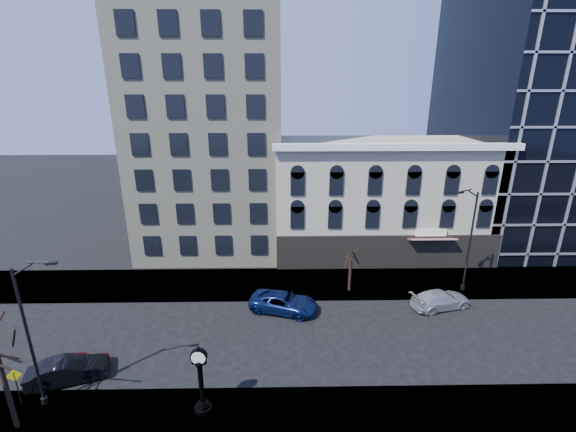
{
  "coord_description": "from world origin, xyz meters",
  "views": [
    {
      "loc": [
        1.52,
        -23.7,
        17.35
      ],
      "look_at": [
        2.0,
        4.0,
        8.0
      ],
      "focal_mm": 24.0,
      "sensor_mm": 36.0,
      "label": 1
    }
  ],
  "objects_px": {
    "street_clock": "(201,382)",
    "car_near_b": "(67,371)",
    "street_lamp_near": "(33,298)",
    "warning_sign": "(15,381)",
    "car_near_a": "(76,364)"
  },
  "relations": [
    {
      "from": "street_clock",
      "to": "street_lamp_near",
      "type": "distance_m",
      "value": 9.87
    },
    {
      "from": "street_lamp_near",
      "to": "car_near_a",
      "type": "bearing_deg",
      "value": 83.8
    },
    {
      "from": "street_lamp_near",
      "to": "car_near_b",
      "type": "bearing_deg",
      "value": 90.7
    },
    {
      "from": "street_clock",
      "to": "car_near_a",
      "type": "distance_m",
      "value": 9.34
    },
    {
      "from": "street_lamp_near",
      "to": "car_near_a",
      "type": "distance_m",
      "value": 6.77
    },
    {
      "from": "street_lamp_near",
      "to": "warning_sign",
      "type": "distance_m",
      "value": 5.58
    },
    {
      "from": "street_clock",
      "to": "warning_sign",
      "type": "bearing_deg",
      "value": 177.66
    },
    {
      "from": "car_near_b",
      "to": "street_clock",
      "type": "bearing_deg",
      "value": -125.47
    },
    {
      "from": "street_clock",
      "to": "street_lamp_near",
      "type": "height_order",
      "value": "street_lamp_near"
    },
    {
      "from": "street_clock",
      "to": "car_near_b",
      "type": "relative_size",
      "value": 0.93
    },
    {
      "from": "warning_sign",
      "to": "car_near_a",
      "type": "bearing_deg",
      "value": 31.79
    },
    {
      "from": "warning_sign",
      "to": "car_near_b",
      "type": "height_order",
      "value": "warning_sign"
    },
    {
      "from": "street_lamp_near",
      "to": "car_near_b",
      "type": "distance_m",
      "value": 6.46
    },
    {
      "from": "warning_sign",
      "to": "car_near_b",
      "type": "bearing_deg",
      "value": 26.13
    },
    {
      "from": "street_clock",
      "to": "car_near_b",
      "type": "distance_m",
      "value": 9.28
    }
  ]
}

